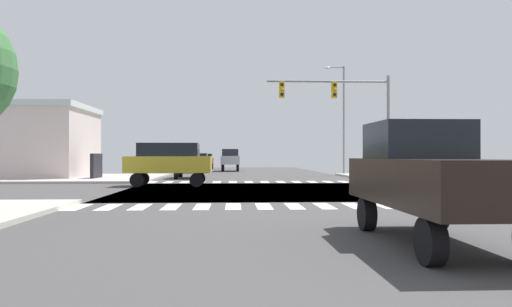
{
  "coord_description": "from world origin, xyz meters",
  "views": [
    {
      "loc": [
        -1.78,
        -23.16,
        1.66
      ],
      "look_at": [
        -0.27,
        7.72,
        1.79
      ],
      "focal_mm": 34.16,
      "sensor_mm": 36.0,
      "label": 1
    }
  ],
  "objects": [
    {
      "name": "ground",
      "position": [
        0.0,
        0.0,
        -0.03
      ],
      "size": [
        90.0,
        90.0,
        0.05
      ],
      "color": "#434141"
    },
    {
      "name": "sidewalk_corner_ne",
      "position": [
        13.0,
        12.0,
        0.07
      ],
      "size": [
        12.0,
        12.0,
        0.14
      ],
      "color": "#B2ADA3",
      "rests_on": "ground"
    },
    {
      "name": "sidewalk_corner_nw",
      "position": [
        -13.0,
        12.0,
        0.07
      ],
      "size": [
        12.0,
        12.0,
        0.14
      ],
      "color": "#B4A7A5",
      "rests_on": "ground"
    },
    {
      "name": "crosswalk_near",
      "position": [
        -0.25,
        -7.3,
        0.0
      ],
      "size": [
        13.5,
        2.0,
        0.01
      ],
      "color": "white",
      "rests_on": "ground"
    },
    {
      "name": "crosswalk_far",
      "position": [
        -0.25,
        7.3,
        0.0
      ],
      "size": [
        13.5,
        2.0,
        0.01
      ],
      "color": "white",
      "rests_on": "ground"
    },
    {
      "name": "traffic_signal_mast",
      "position": [
        5.16,
        7.44,
        5.05
      ],
      "size": [
        7.88,
        0.55,
        6.77
      ],
      "color": "gray",
      "rests_on": "ground"
    },
    {
      "name": "street_lamp",
      "position": [
        7.39,
        17.4,
        5.41
      ],
      "size": [
        1.78,
        0.32,
        9.2
      ],
      "color": "gray",
      "rests_on": "ground"
    },
    {
      "name": "bank_building",
      "position": [
        -18.43,
        13.35,
        2.69
      ],
      "size": [
        13.59,
        8.09,
        5.37
      ],
      "color": "beige",
      "rests_on": "ground"
    },
    {
      "name": "sedan_nearside_1",
      "position": [
        -5.0,
        24.27,
        1.12
      ],
      "size": [
        1.8,
        4.3,
        1.88
      ],
      "rotation": [
        0.0,
        0.0,
        3.14
      ],
      "color": "black",
      "rests_on": "ground"
    },
    {
      "name": "pickup_farside_1",
      "position": [
        2.0,
        -14.07,
        1.29
      ],
      "size": [
        2.0,
        5.1,
        2.35
      ],
      "color": "black",
      "rests_on": "ground"
    },
    {
      "name": "suv_crossing_1",
      "position": [
        -5.23,
        3.5,
        1.39
      ],
      "size": [
        4.6,
        1.96,
        2.34
      ],
      "rotation": [
        0.0,
        0.0,
        4.71
      ],
      "color": "black",
      "rests_on": "ground"
    },
    {
      "name": "suv_queued_2",
      "position": [
        -2.0,
        28.74,
        1.39
      ],
      "size": [
        1.96,
        4.6,
        2.34
      ],
      "rotation": [
        0.0,
        0.0,
        3.14
      ],
      "color": "black",
      "rests_on": "ground"
    },
    {
      "name": "sedan_leading_2",
      "position": [
        -5.0,
        12.66,
        1.12
      ],
      "size": [
        1.8,
        4.3,
        1.88
      ],
      "rotation": [
        0.0,
        0.0,
        3.14
      ],
      "color": "black",
      "rests_on": "ground"
    },
    {
      "name": "sedan_middle_3",
      "position": [
        -5.0,
        35.86,
        1.12
      ],
      "size": [
        1.8,
        4.3,
        1.88
      ],
      "rotation": [
        0.0,
        0.0,
        3.14
      ],
      "color": "black",
      "rests_on": "ground"
    }
  ]
}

